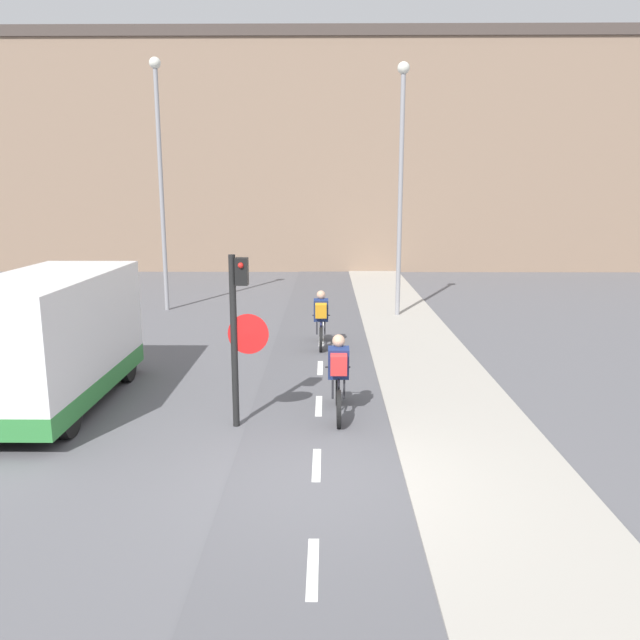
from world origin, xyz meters
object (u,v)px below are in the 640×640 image
object	(u,v)px
traffic_light_pole	(239,321)
cyclist_near	(338,378)
street_lamp_far	(160,163)
street_lamp_sidewalk	(401,167)
cyclist_far	(321,320)
van	(51,343)

from	to	relation	value
traffic_light_pole	cyclist_near	size ratio (longest dim) A/B	1.64
street_lamp_far	cyclist_near	bearing A→B (deg)	-61.09
traffic_light_pole	street_lamp_sidewalk	size ratio (longest dim) A/B	0.38
cyclist_far	van	xyz separation A→B (m)	(-4.84, -4.42, 0.49)
street_lamp_far	van	size ratio (longest dim) A/B	1.70
street_lamp_far	van	world-z (taller)	street_lamp_far
traffic_light_pole	street_lamp_far	xyz separation A→B (m)	(-3.87, 10.41, 2.95)
street_lamp_far	street_lamp_sidewalk	distance (m)	7.60
cyclist_far	van	size ratio (longest dim) A/B	0.37
street_lamp_far	cyclist_far	bearing A→B (deg)	-44.12
street_lamp_sidewalk	van	world-z (taller)	street_lamp_sidewalk
traffic_light_pole	street_lamp_sidewalk	bearing A→B (deg)	68.78
traffic_light_pole	cyclist_far	size ratio (longest dim) A/B	1.66
cyclist_near	van	world-z (taller)	van
cyclist_near	cyclist_far	bearing A→B (deg)	94.03
traffic_light_pole	street_lamp_far	world-z (taller)	street_lamp_far
traffic_light_pole	cyclist_near	world-z (taller)	traffic_light_pole
traffic_light_pole	cyclist_near	distance (m)	2.01
traffic_light_pole	cyclist_near	bearing A→B (deg)	15.33
cyclist_near	van	distance (m)	5.24
traffic_light_pole	street_lamp_sidewalk	world-z (taller)	street_lamp_sidewalk
street_lamp_sidewalk	cyclist_far	distance (m)	6.05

